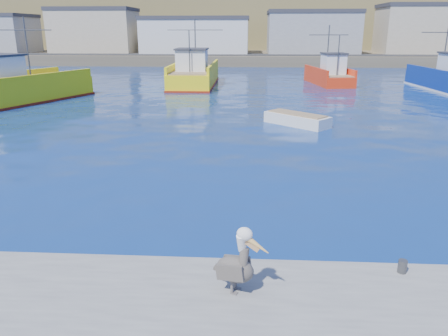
% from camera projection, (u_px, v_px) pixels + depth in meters
% --- Properties ---
extents(ground, '(260.00, 260.00, 0.00)m').
position_uv_depth(ground, '(263.00, 224.00, 13.31)').
color(ground, '#072152').
rests_on(ground, ground).
extents(dock_bollards, '(36.20, 0.20, 0.30)m').
position_uv_depth(dock_bollards, '(294.00, 263.00, 9.84)').
color(dock_bollards, '#4C4C4C').
rests_on(dock_bollards, dock).
extents(far_shore, '(200.00, 81.00, 24.00)m').
position_uv_depth(far_shore, '(253.00, 16.00, 114.40)').
color(far_shore, brown).
rests_on(far_shore, ground).
extents(trawler_yellow_a, '(8.64, 13.18, 6.67)m').
position_uv_depth(trawler_yellow_a, '(17.00, 89.00, 34.87)').
color(trawler_yellow_a, yellow).
rests_on(trawler_yellow_a, ground).
extents(trawler_yellow_b, '(5.84, 12.33, 6.64)m').
position_uv_depth(trawler_yellow_b, '(194.00, 75.00, 45.64)').
color(trawler_yellow_b, yellow).
rests_on(trawler_yellow_b, ground).
extents(trawler_blue, '(5.10, 10.90, 6.43)m').
position_uv_depth(trawler_blue, '(448.00, 79.00, 42.30)').
color(trawler_blue, navy).
rests_on(trawler_blue, ground).
extents(boat_orange, '(4.42, 8.56, 6.06)m').
position_uv_depth(boat_orange, '(330.00, 75.00, 46.54)').
color(boat_orange, red).
rests_on(boat_orange, ground).
extents(skiff_mid, '(4.03, 3.86, 0.90)m').
position_uv_depth(skiff_mid, '(297.00, 120.00, 26.96)').
color(skiff_mid, silver).
rests_on(skiff_mid, ground).
extents(pelican, '(1.18, 0.74, 1.48)m').
position_uv_depth(pelican, '(237.00, 264.00, 8.86)').
color(pelican, '#595451').
rests_on(pelican, dock).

